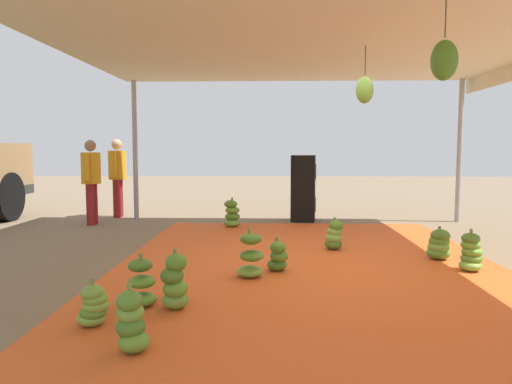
{
  "coord_description": "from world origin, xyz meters",
  "views": [
    {
      "loc": [
        -5.93,
        0.46,
        1.47
      ],
      "look_at": [
        0.03,
        0.67,
        0.93
      ],
      "focal_mm": 33.35,
      "sensor_mm": 36.0,
      "label": 1
    }
  ],
  "objects_px": {
    "banana_bunch_4": "(141,284)",
    "banana_bunch_9": "(278,257)",
    "banana_bunch_0": "(94,307)",
    "banana_bunch_10": "(131,323)",
    "banana_bunch_6": "(471,253)",
    "worker_0": "(117,172)",
    "banana_bunch_5": "(175,284)",
    "speaker_stack": "(303,188)",
    "banana_bunch_2": "(439,245)",
    "worker_1": "(91,176)",
    "banana_bunch_1": "(232,214)",
    "banana_bunch_3": "(334,236)",
    "banana_bunch_7": "(251,257)"
  },
  "relations": [
    {
      "from": "banana_bunch_4",
      "to": "worker_0",
      "type": "xyz_separation_m",
      "value": [
        5.8,
        2.12,
        0.77
      ]
    },
    {
      "from": "banana_bunch_2",
      "to": "banana_bunch_4",
      "type": "relative_size",
      "value": 0.88
    },
    {
      "from": "banana_bunch_4",
      "to": "worker_0",
      "type": "bearing_deg",
      "value": 20.05
    },
    {
      "from": "banana_bunch_2",
      "to": "banana_bunch_9",
      "type": "height_order",
      "value": "banana_bunch_2"
    },
    {
      "from": "banana_bunch_1",
      "to": "banana_bunch_6",
      "type": "relative_size",
      "value": 1.08
    },
    {
      "from": "speaker_stack",
      "to": "banana_bunch_0",
      "type": "bearing_deg",
      "value": 160.48
    },
    {
      "from": "banana_bunch_4",
      "to": "banana_bunch_6",
      "type": "xyz_separation_m",
      "value": [
        1.41,
        -3.63,
        0.01
      ]
    },
    {
      "from": "banana_bunch_2",
      "to": "worker_1",
      "type": "relative_size",
      "value": 0.27
    },
    {
      "from": "banana_bunch_2",
      "to": "banana_bunch_5",
      "type": "height_order",
      "value": "banana_bunch_5"
    },
    {
      "from": "banana_bunch_3",
      "to": "banana_bunch_7",
      "type": "xyz_separation_m",
      "value": [
        -1.56,
        1.15,
        0.03
      ]
    },
    {
      "from": "banana_bunch_5",
      "to": "worker_0",
      "type": "relative_size",
      "value": 0.33
    },
    {
      "from": "banana_bunch_2",
      "to": "banana_bunch_6",
      "type": "height_order",
      "value": "banana_bunch_6"
    },
    {
      "from": "banana_bunch_10",
      "to": "banana_bunch_3",
      "type": "bearing_deg",
      "value": -28.27
    },
    {
      "from": "banana_bunch_0",
      "to": "banana_bunch_10",
      "type": "bearing_deg",
      "value": -135.88
    },
    {
      "from": "banana_bunch_5",
      "to": "speaker_stack",
      "type": "bearing_deg",
      "value": -15.38
    },
    {
      "from": "banana_bunch_4",
      "to": "banana_bunch_7",
      "type": "bearing_deg",
      "value": -44.65
    },
    {
      "from": "banana_bunch_1",
      "to": "banana_bunch_6",
      "type": "bearing_deg",
      "value": -134.97
    },
    {
      "from": "banana_bunch_6",
      "to": "banana_bunch_5",
      "type": "bearing_deg",
      "value": 115.02
    },
    {
      "from": "banana_bunch_6",
      "to": "banana_bunch_9",
      "type": "distance_m",
      "value": 2.34
    },
    {
      "from": "banana_bunch_6",
      "to": "banana_bunch_9",
      "type": "bearing_deg",
      "value": 92.97
    },
    {
      "from": "banana_bunch_4",
      "to": "banana_bunch_5",
      "type": "distance_m",
      "value": 0.37
    },
    {
      "from": "banana_bunch_4",
      "to": "banana_bunch_10",
      "type": "bearing_deg",
      "value": -168.37
    },
    {
      "from": "banana_bunch_7",
      "to": "banana_bunch_10",
      "type": "relative_size",
      "value": 1.14
    },
    {
      "from": "banana_bunch_4",
      "to": "banana_bunch_3",
      "type": "bearing_deg",
      "value": -39.85
    },
    {
      "from": "banana_bunch_0",
      "to": "banana_bunch_6",
      "type": "height_order",
      "value": "banana_bunch_6"
    },
    {
      "from": "banana_bunch_0",
      "to": "banana_bunch_6",
      "type": "bearing_deg",
      "value": -63.19
    },
    {
      "from": "banana_bunch_4",
      "to": "banana_bunch_9",
      "type": "bearing_deg",
      "value": -45.18
    },
    {
      "from": "banana_bunch_1",
      "to": "banana_bunch_3",
      "type": "bearing_deg",
      "value": -140.36
    },
    {
      "from": "banana_bunch_10",
      "to": "banana_bunch_5",
      "type": "bearing_deg",
      "value": -8.33
    },
    {
      "from": "banana_bunch_9",
      "to": "worker_1",
      "type": "relative_size",
      "value": 0.25
    },
    {
      "from": "banana_bunch_4",
      "to": "banana_bunch_6",
      "type": "height_order",
      "value": "banana_bunch_6"
    },
    {
      "from": "banana_bunch_5",
      "to": "banana_bunch_9",
      "type": "xyz_separation_m",
      "value": [
        1.41,
        -0.96,
        -0.07
      ]
    },
    {
      "from": "banana_bunch_7",
      "to": "banana_bunch_9",
      "type": "distance_m",
      "value": 0.44
    },
    {
      "from": "banana_bunch_9",
      "to": "banana_bunch_10",
      "type": "relative_size",
      "value": 0.84
    },
    {
      "from": "banana_bunch_4",
      "to": "banana_bunch_9",
      "type": "relative_size",
      "value": 1.19
    },
    {
      "from": "banana_bunch_3",
      "to": "banana_bunch_9",
      "type": "distance_m",
      "value": 1.52
    },
    {
      "from": "banana_bunch_2",
      "to": "banana_bunch_6",
      "type": "bearing_deg",
      "value": -163.27
    },
    {
      "from": "banana_bunch_6",
      "to": "worker_0",
      "type": "bearing_deg",
      "value": 52.62
    },
    {
      "from": "banana_bunch_10",
      "to": "speaker_stack",
      "type": "bearing_deg",
      "value": -14.42
    },
    {
      "from": "banana_bunch_4",
      "to": "worker_1",
      "type": "relative_size",
      "value": 0.3
    },
    {
      "from": "banana_bunch_1",
      "to": "worker_0",
      "type": "xyz_separation_m",
      "value": [
        1.23,
        2.58,
        0.74
      ]
    },
    {
      "from": "banana_bunch_6",
      "to": "banana_bunch_7",
      "type": "height_order",
      "value": "banana_bunch_7"
    },
    {
      "from": "banana_bunch_9",
      "to": "worker_1",
      "type": "height_order",
      "value": "worker_1"
    },
    {
      "from": "banana_bunch_2",
      "to": "banana_bunch_6",
      "type": "relative_size",
      "value": 0.86
    },
    {
      "from": "banana_bunch_4",
      "to": "banana_bunch_2",
      "type": "bearing_deg",
      "value": -59.92
    },
    {
      "from": "banana_bunch_3",
      "to": "speaker_stack",
      "type": "height_order",
      "value": "speaker_stack"
    },
    {
      "from": "banana_bunch_0",
      "to": "banana_bunch_5",
      "type": "height_order",
      "value": "banana_bunch_5"
    },
    {
      "from": "banana_bunch_5",
      "to": "speaker_stack",
      "type": "xyz_separation_m",
      "value": [
        5.52,
        -1.52,
        0.42
      ]
    },
    {
      "from": "banana_bunch_4",
      "to": "banana_bunch_9",
      "type": "xyz_separation_m",
      "value": [
        1.29,
        -1.3,
        -0.03
      ]
    },
    {
      "from": "banana_bunch_4",
      "to": "banana_bunch_7",
      "type": "height_order",
      "value": "banana_bunch_7"
    }
  ]
}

